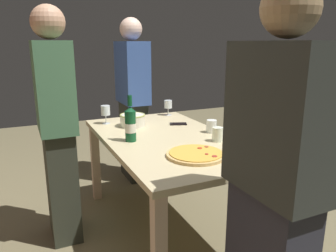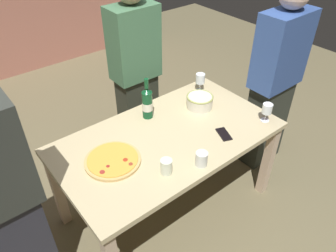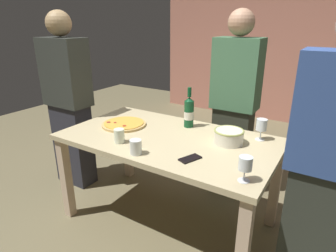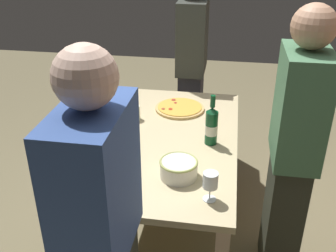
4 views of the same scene
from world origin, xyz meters
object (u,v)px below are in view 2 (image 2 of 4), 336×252
object	(u,v)px
serving_bowl	(200,101)
person_guest_right	(275,82)
wine_glass_by_bottle	(267,110)
cup_ceramic	(202,159)
person_host	(136,74)
cup_amber	(166,166)
wine_bottle	(147,103)
wine_glass_near_pizza	(200,79)
cell_phone	(224,134)
dining_table	(168,145)
pizza	(113,160)

from	to	relation	value
serving_bowl	person_guest_right	world-z (taller)	person_guest_right
wine_glass_by_bottle	cup_ceramic	world-z (taller)	wine_glass_by_bottle
person_host	wine_glass_by_bottle	bearing A→B (deg)	40.54
cup_amber	person_host	distance (m)	1.14
wine_bottle	cup_amber	size ratio (longest dim) A/B	3.24
serving_bowl	cup_ceramic	xyz separation A→B (m)	(-0.45, -0.49, -0.01)
wine_glass_near_pizza	cell_phone	bearing A→B (deg)	-117.23
serving_bowl	person_host	world-z (taller)	person_host
wine_bottle	person_guest_right	bearing A→B (deg)	-19.59
wine_bottle	person_host	size ratio (longest dim) A/B	0.20
dining_table	person_guest_right	distance (m)	1.10
cup_amber	serving_bowl	bearing A→B (deg)	31.42
serving_bowl	cup_ceramic	world-z (taller)	serving_bowl
dining_table	cup_amber	xyz separation A→B (m)	(-0.24, -0.28, 0.14)
dining_table	serving_bowl	size ratio (longest dim) A/B	7.51
cup_ceramic	cell_phone	distance (m)	0.36
pizza	serving_bowl	distance (m)	0.88
wine_glass_by_bottle	cell_phone	world-z (taller)	wine_glass_by_bottle
serving_bowl	person_guest_right	distance (m)	0.69
person_host	cup_amber	bearing A→B (deg)	-7.10
wine_glass_near_pizza	cell_phone	size ratio (longest dim) A/B	1.11
serving_bowl	person_guest_right	bearing A→B (deg)	-19.02
wine_bottle	cell_phone	world-z (taller)	wine_bottle
cup_amber	person_host	size ratio (longest dim) A/B	0.06
serving_bowl	wine_glass_near_pizza	world-z (taller)	wine_glass_near_pizza
wine_bottle	cup_ceramic	world-z (taller)	wine_bottle
dining_table	cup_ceramic	world-z (taller)	cup_ceramic
serving_bowl	cell_phone	size ratio (longest dim) A/B	1.48
person_guest_right	person_host	bearing A→B (deg)	-40.18
person_host	person_guest_right	bearing A→B (deg)	62.67
pizza	wine_bottle	size ratio (longest dim) A/B	1.11
wine_glass_by_bottle	cup_amber	xyz separation A→B (m)	(-0.93, 0.04, -0.05)
cup_ceramic	cell_phone	bearing A→B (deg)	19.57
wine_glass_near_pizza	person_guest_right	bearing A→B (deg)	-40.52
pizza	person_host	bearing A→B (deg)	46.81
serving_bowl	wine_glass_near_pizza	distance (m)	0.26
pizza	cup_amber	distance (m)	0.36
dining_table	wine_glass_near_pizza	xyz separation A→B (m)	(0.60, 0.31, 0.21)
serving_bowl	wine_glass_by_bottle	world-z (taller)	wine_glass_by_bottle
dining_table	wine_glass_near_pizza	distance (m)	0.71
dining_table	pizza	world-z (taller)	pizza
pizza	person_guest_right	size ratio (longest dim) A/B	0.22
serving_bowl	person_host	bearing A→B (deg)	106.60
cup_amber	cup_ceramic	bearing A→B (deg)	-21.65
wine_glass_by_bottle	cup_ceramic	bearing A→B (deg)	-176.35
cup_ceramic	wine_glass_near_pizza	bearing A→B (deg)	47.29
cup_amber	cup_ceramic	world-z (taller)	cup_amber
wine_bottle	cup_amber	bearing A→B (deg)	-115.30
cup_amber	person_guest_right	xyz separation A→B (m)	(1.32, 0.18, 0.04)
serving_bowl	cup_amber	xyz separation A→B (m)	(-0.67, -0.41, -0.00)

